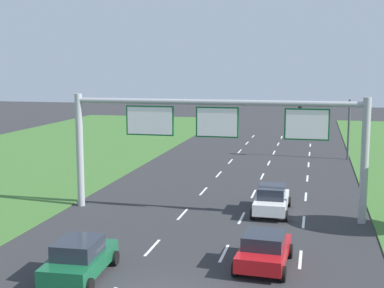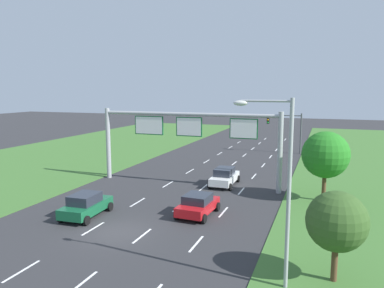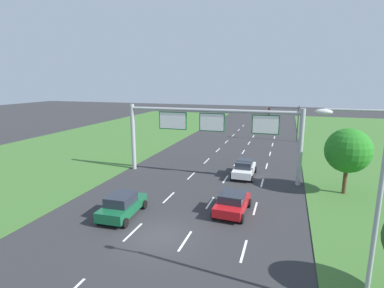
# 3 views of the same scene
# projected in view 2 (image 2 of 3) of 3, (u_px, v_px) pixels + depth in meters

# --- Properties ---
(ground_plane) EXTENTS (200.00, 200.00, 0.00)m
(ground_plane) POSITION_uv_depth(u_px,v_px,m) (117.00, 232.00, 23.35)
(ground_plane) COLOR #2D2D30
(lane_dashes_inner_left) EXTENTS (0.14, 68.40, 0.01)m
(lane_dashes_inner_left) POSITION_uv_depth(u_px,v_px,m) (180.00, 177.00, 37.90)
(lane_dashes_inner_left) COLOR white
(lane_dashes_inner_left) RESTS_ON ground_plane
(lane_dashes_inner_right) EXTENTS (0.14, 68.40, 0.01)m
(lane_dashes_inner_right) POSITION_uv_depth(u_px,v_px,m) (213.00, 180.00, 36.72)
(lane_dashes_inner_right) COLOR white
(lane_dashes_inner_right) RESTS_ON ground_plane
(lane_dashes_slip) EXTENTS (0.14, 68.40, 0.01)m
(lane_dashes_slip) POSITION_uv_depth(u_px,v_px,m) (248.00, 183.00, 35.55)
(lane_dashes_slip) COLOR white
(lane_dashes_slip) RESTS_ON ground_plane
(car_near_red) EXTENTS (2.38, 4.01, 1.53)m
(car_near_red) POSITION_uv_depth(u_px,v_px,m) (198.00, 205.00, 26.40)
(car_near_red) COLOR red
(car_near_red) RESTS_ON ground_plane
(car_lead_silver) EXTENTS (2.36, 4.27, 1.66)m
(car_lead_silver) POSITION_uv_depth(u_px,v_px,m) (86.00, 205.00, 26.12)
(car_lead_silver) COLOR #145633
(car_lead_silver) RESTS_ON ground_plane
(car_mid_lane) EXTENTS (2.10, 4.37, 1.64)m
(car_mid_lane) POSITION_uv_depth(u_px,v_px,m) (225.00, 177.00, 34.66)
(car_mid_lane) COLOR white
(car_mid_lane) RESTS_ON ground_plane
(sign_gantry) EXTENTS (17.24, 0.44, 7.00)m
(sign_gantry) POSITION_uv_depth(u_px,v_px,m) (188.00, 133.00, 34.22)
(sign_gantry) COLOR #9EA0A5
(sign_gantry) RESTS_ON ground_plane
(traffic_light_mast) EXTENTS (4.76, 0.49, 5.60)m
(traffic_light_mast) POSITION_uv_depth(u_px,v_px,m) (287.00, 126.00, 51.75)
(traffic_light_mast) COLOR #47494F
(traffic_light_mast) RESTS_ON ground_plane
(street_lamp) EXTENTS (2.61, 0.32, 8.50)m
(street_lamp) POSITION_uv_depth(u_px,v_px,m) (280.00, 177.00, 16.18)
(street_lamp) COLOR #9EA0A5
(street_lamp) RESTS_ON ground_plane
(roadside_tree_near) EXTENTS (2.78, 2.78, 4.31)m
(roadside_tree_near) POSITION_uv_depth(u_px,v_px,m) (337.00, 222.00, 16.93)
(roadside_tree_near) COLOR #513823
(roadside_tree_near) RESTS_ON ground_plane
(roadside_tree_mid) EXTENTS (3.68, 3.68, 5.61)m
(roadside_tree_mid) POSITION_uv_depth(u_px,v_px,m) (326.00, 155.00, 29.26)
(roadside_tree_mid) COLOR #513823
(roadside_tree_mid) RESTS_ON ground_plane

